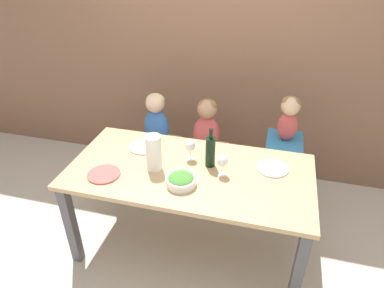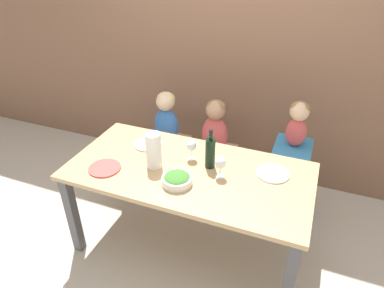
{
  "view_description": "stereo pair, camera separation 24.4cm",
  "coord_description": "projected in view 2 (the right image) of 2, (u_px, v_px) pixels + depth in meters",
  "views": [
    {
      "loc": [
        0.53,
        -1.95,
        2.22
      ],
      "look_at": [
        0.0,
        0.07,
        0.94
      ],
      "focal_mm": 32.0,
      "sensor_mm": 36.0,
      "label": 1
    },
    {
      "loc": [
        0.76,
        -1.88,
        2.22
      ],
      "look_at": [
        0.0,
        0.07,
        0.94
      ],
      "focal_mm": 32.0,
      "sensor_mm": 36.0,
      "label": 2
    }
  ],
  "objects": [
    {
      "name": "dinner_plate_back_right",
      "position": [
        273.0,
        174.0,
        2.43
      ],
      "size": [
        0.23,
        0.23,
        0.01
      ],
      "color": "silver",
      "rests_on": "dining_table"
    },
    {
      "name": "wine_bottle",
      "position": [
        210.0,
        152.0,
        2.45
      ],
      "size": [
        0.07,
        0.07,
        0.31
      ],
      "color": "black",
      "rests_on": "dining_table"
    },
    {
      "name": "dinner_plate_front_left",
      "position": [
        105.0,
        168.0,
        2.49
      ],
      "size": [
        0.23,
        0.23,
        0.01
      ],
      "color": "#D14C47",
      "rests_on": "dining_table"
    },
    {
      "name": "person_child_left",
      "position": [
        166.0,
        117.0,
        3.23
      ],
      "size": [
        0.24,
        0.18,
        0.53
      ],
      "color": "#3366B2",
      "rests_on": "chair_far_left"
    },
    {
      "name": "wine_glass_far",
      "position": [
        191.0,
        146.0,
        2.54
      ],
      "size": [
        0.08,
        0.08,
        0.17
      ],
      "color": "white",
      "rests_on": "dining_table"
    },
    {
      "name": "paper_towel_roll",
      "position": [
        154.0,
        150.0,
        2.45
      ],
      "size": [
        0.11,
        0.11,
        0.27
      ],
      "color": "white",
      "rests_on": "dining_table"
    },
    {
      "name": "wall_back",
      "position": [
        238.0,
        45.0,
        3.16
      ],
      "size": [
        10.0,
        0.06,
        2.7
      ],
      "color": "brown",
      "rests_on": "ground_plane"
    },
    {
      "name": "dining_table",
      "position": [
        189.0,
        180.0,
        2.54
      ],
      "size": [
        1.77,
        0.87,
        0.76
      ],
      "color": "tan",
      "rests_on": "ground_plane"
    },
    {
      "name": "chair_far_left",
      "position": [
        168.0,
        149.0,
        3.42
      ],
      "size": [
        0.36,
        0.44,
        0.47
      ],
      "color": "silver",
      "rests_on": "ground_plane"
    },
    {
      "name": "chair_far_center",
      "position": [
        214.0,
        159.0,
        3.27
      ],
      "size": [
        0.36,
        0.44,
        0.47
      ],
      "color": "silver",
      "rests_on": "ground_plane"
    },
    {
      "name": "person_child_center",
      "position": [
        215.0,
        125.0,
        3.08
      ],
      "size": [
        0.24,
        0.18,
        0.53
      ],
      "color": "#C64C4C",
      "rests_on": "chair_far_center"
    },
    {
      "name": "wine_glass_near",
      "position": [
        220.0,
        163.0,
        2.35
      ],
      "size": [
        0.08,
        0.08,
        0.17
      ],
      "color": "white",
      "rests_on": "dining_table"
    },
    {
      "name": "salad_bowl_large",
      "position": [
        177.0,
        179.0,
        2.33
      ],
      "size": [
        0.21,
        0.21,
        0.08
      ],
      "color": "white",
      "rests_on": "dining_table"
    },
    {
      "name": "dinner_plate_back_left",
      "position": [
        148.0,
        144.0,
        2.78
      ],
      "size": [
        0.23,
        0.23,
        0.01
      ],
      "color": "silver",
      "rests_on": "dining_table"
    },
    {
      "name": "ground_plane",
      "position": [
        189.0,
        243.0,
        2.89
      ],
      "size": [
        14.0,
        14.0,
        0.0
      ],
      "primitive_type": "plane",
      "color": "#BCB2A3"
    },
    {
      "name": "person_baby_right",
      "position": [
        298.0,
        120.0,
        2.76
      ],
      "size": [
        0.17,
        0.16,
        0.4
      ],
      "color": "#C64C4C",
      "rests_on": "chair_right_highchair"
    },
    {
      "name": "chair_right_highchair",
      "position": [
        291.0,
        161.0,
        2.97
      ],
      "size": [
        0.31,
        0.37,
        0.7
      ],
      "color": "silver",
      "rests_on": "ground_plane"
    }
  ]
}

